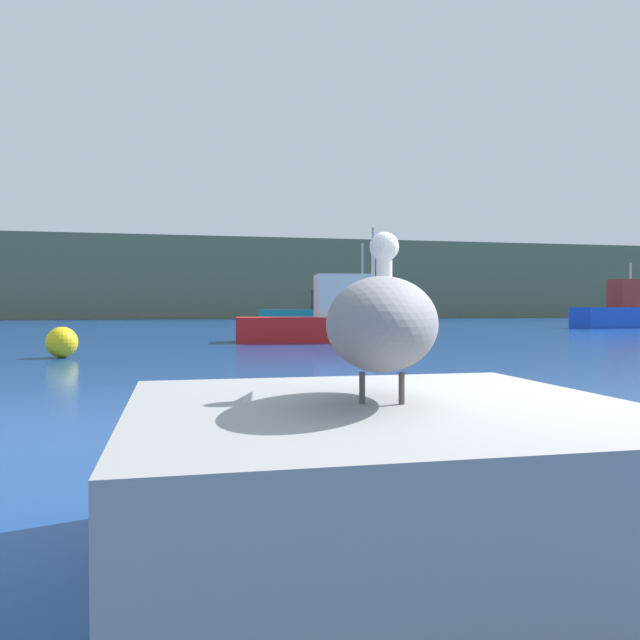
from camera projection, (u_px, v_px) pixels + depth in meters
ground_plane at (585, 528)px, 3.80m from camera, size 260.00×260.00×0.00m
hillside_backdrop at (197, 280)px, 74.36m from camera, size 140.00×14.92×8.74m
pier_dock at (382, 485)px, 3.22m from camera, size 2.48×2.41×0.84m
pelican at (382, 322)px, 3.21m from camera, size 0.91×1.50×0.90m
fishing_boat_blue at (614, 312)px, 39.25m from camera, size 5.35×2.63×4.02m
fishing_boat_red at (329, 319)px, 23.96m from camera, size 6.56×2.77×4.27m
fishing_boat_teal at (327, 314)px, 40.05m from camera, size 8.12×4.94×5.22m
mooring_buoy at (62, 342)px, 16.43m from camera, size 0.80×0.80×0.80m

